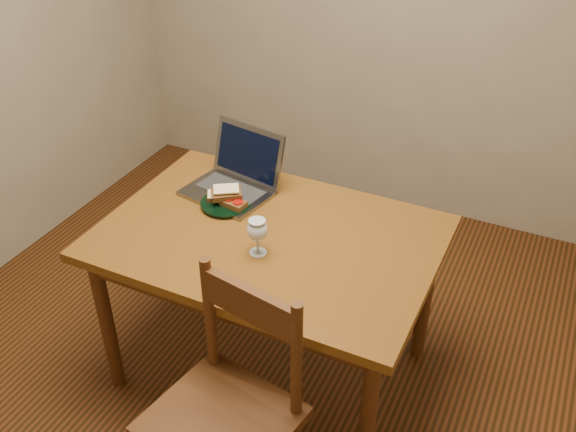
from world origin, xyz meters
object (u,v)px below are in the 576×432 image
at_px(table, 269,251).
at_px(milk_glass, 257,237).
at_px(chair, 226,404).
at_px(plate, 226,204).
at_px(laptop, 237,174).

bearing_deg(table, milk_glass, -81.13).
distance_m(chair, plate, 0.87).
bearing_deg(chair, plate, 129.41).
relative_size(chair, plate, 2.39).
xyz_separation_m(table, milk_glass, (0.02, -0.13, 0.16)).
height_order(table, chair, chair).
height_order(plate, laptop, laptop).
bearing_deg(milk_glass, plate, 139.67).
bearing_deg(milk_glass, table, 98.87).
relative_size(table, chair, 2.53).
xyz_separation_m(plate, milk_glass, (0.27, -0.23, 0.07)).
distance_m(table, laptop, 0.40).
relative_size(plate, milk_glass, 1.43).
height_order(chair, plate, chair).
relative_size(table, milk_glass, 8.63).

